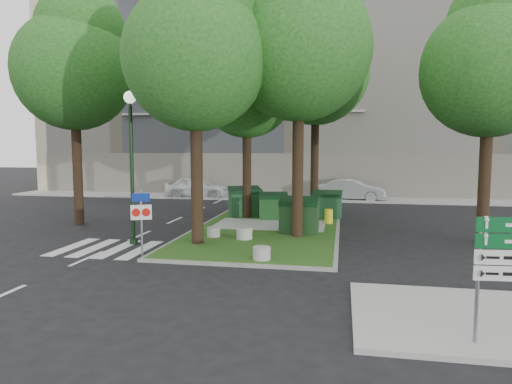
% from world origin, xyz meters
% --- Properties ---
extents(ground, '(120.00, 120.00, 0.00)m').
position_xyz_m(ground, '(0.00, 0.00, 0.00)').
color(ground, black).
rests_on(ground, ground).
extents(median_island, '(6.00, 16.00, 0.12)m').
position_xyz_m(median_island, '(0.50, 8.00, 0.06)').
color(median_island, '#1E4513').
rests_on(median_island, ground).
extents(median_kerb, '(6.30, 16.30, 0.10)m').
position_xyz_m(median_kerb, '(0.50, 8.00, 0.05)').
color(median_kerb, gray).
rests_on(median_kerb, ground).
extents(sidewalk_corner, '(5.00, 4.00, 0.12)m').
position_xyz_m(sidewalk_corner, '(6.50, -3.50, 0.06)').
color(sidewalk_corner, '#999993').
rests_on(sidewalk_corner, ground).
extents(building_sidewalk, '(42.00, 3.00, 0.12)m').
position_xyz_m(building_sidewalk, '(0.00, 18.50, 0.06)').
color(building_sidewalk, '#999993').
rests_on(building_sidewalk, ground).
extents(zebra_crossing, '(5.00, 3.00, 0.01)m').
position_xyz_m(zebra_crossing, '(-3.75, 1.50, 0.01)').
color(zebra_crossing, silver).
rests_on(zebra_crossing, ground).
extents(apartment_building, '(41.00, 12.00, 16.00)m').
position_xyz_m(apartment_building, '(0.00, 26.00, 8.00)').
color(apartment_building, beige).
rests_on(apartment_building, ground).
extents(tree_median_near_left, '(5.20, 5.20, 10.53)m').
position_xyz_m(tree_median_near_left, '(-1.41, 2.56, 7.32)').
color(tree_median_near_left, black).
rests_on(tree_median_near_left, ground).
extents(tree_median_near_right, '(5.60, 5.60, 11.46)m').
position_xyz_m(tree_median_near_right, '(2.09, 4.56, 7.99)').
color(tree_median_near_right, black).
rests_on(tree_median_near_right, ground).
extents(tree_median_mid, '(4.80, 4.80, 9.99)m').
position_xyz_m(tree_median_mid, '(-0.91, 9.06, 6.98)').
color(tree_median_mid, black).
rests_on(tree_median_mid, ground).
extents(tree_median_far, '(5.80, 5.80, 11.93)m').
position_xyz_m(tree_median_far, '(2.29, 12.06, 8.32)').
color(tree_median_far, black).
rests_on(tree_median_far, ground).
extents(tree_street_left, '(5.40, 5.40, 11.00)m').
position_xyz_m(tree_street_left, '(-8.41, 6.06, 7.65)').
color(tree_street_left, black).
rests_on(tree_street_left, ground).
extents(tree_street_right, '(5.00, 5.00, 10.06)m').
position_xyz_m(tree_street_right, '(9.09, 5.06, 6.98)').
color(tree_street_right, black).
rests_on(tree_street_right, ground).
extents(dumpster_a, '(1.96, 1.71, 1.52)m').
position_xyz_m(dumpster_a, '(-1.20, 9.45, 0.85)').
color(dumpster_a, '#0F3917').
rests_on(dumpster_a, median_island).
extents(dumpster_b, '(1.55, 1.20, 1.31)m').
position_xyz_m(dumpster_b, '(0.40, 8.68, 0.75)').
color(dumpster_b, '#113C12').
rests_on(dumpster_b, median_island).
extents(dumpster_c, '(1.64, 1.18, 1.48)m').
position_xyz_m(dumpster_c, '(2.00, 5.33, 0.83)').
color(dumpster_c, black).
rests_on(dumpster_c, median_island).
extents(dumpster_d, '(1.51, 1.10, 1.36)m').
position_xyz_m(dumpster_d, '(3.00, 9.72, 0.77)').
color(dumpster_d, '#154422').
rests_on(dumpster_d, median_island).
extents(bollard_left, '(0.52, 0.52, 0.37)m').
position_xyz_m(bollard_left, '(-1.25, 3.77, 0.31)').
color(bollard_left, '#9A9995').
rests_on(bollard_left, median_island).
extents(bollard_right, '(0.56, 0.56, 0.40)m').
position_xyz_m(bollard_right, '(1.27, 0.50, 0.32)').
color(bollard_right, '#A2A19D').
rests_on(bollard_right, median_island).
extents(bollard_mid, '(0.62, 0.62, 0.44)m').
position_xyz_m(bollard_mid, '(0.05, 3.56, 0.34)').
color(bollard_mid, '#A4A59F').
rests_on(bollard_mid, median_island).
extents(litter_bin, '(0.38, 0.38, 0.66)m').
position_xyz_m(litter_bin, '(3.14, 7.85, 0.45)').
color(litter_bin, yellow).
rests_on(litter_bin, median_island).
extents(street_lamp, '(0.46, 0.46, 5.72)m').
position_xyz_m(street_lamp, '(-4.01, 2.42, 3.60)').
color(street_lamp, black).
rests_on(street_lamp, ground).
extents(traffic_sign_pole, '(0.64, 0.30, 2.27)m').
position_xyz_m(traffic_sign_pole, '(-2.83, 0.62, 1.46)').
color(traffic_sign_pole, slate).
rests_on(traffic_sign_pole, ground).
extents(directional_sign, '(1.15, 0.15, 2.31)m').
position_xyz_m(directional_sign, '(6.66, -4.79, 1.65)').
color(directional_sign, slate).
rests_on(directional_sign, sidewalk_corner).
extents(car_white, '(4.69, 2.10, 1.57)m').
position_xyz_m(car_white, '(-6.65, 18.15, 0.78)').
color(car_white, silver).
rests_on(car_white, ground).
extents(car_silver, '(4.69, 2.16, 1.49)m').
position_xyz_m(car_silver, '(4.41, 18.36, 0.75)').
color(car_silver, '#AAABB2').
rests_on(car_silver, ground).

